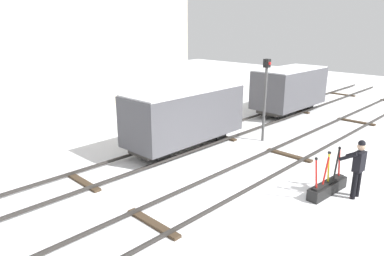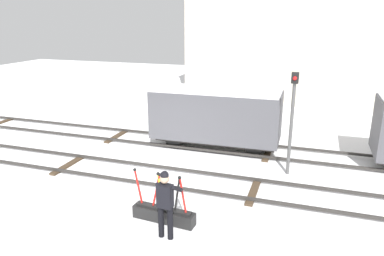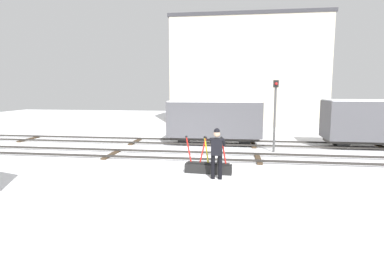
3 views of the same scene
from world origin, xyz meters
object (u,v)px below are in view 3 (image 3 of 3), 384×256
(rail_worker, at_px, (217,150))
(freight_car_near_switch, at_px, (214,120))
(signal_post, at_px, (275,108))
(switch_lever_frame, at_px, (208,167))
(freight_car_far_end, at_px, (372,121))

(rail_worker, bearing_deg, freight_car_near_switch, 98.92)
(rail_worker, xyz_separation_m, signal_post, (2.65, 5.05, 1.20))
(switch_lever_frame, height_order, freight_car_near_switch, freight_car_near_switch)
(switch_lever_frame, bearing_deg, signal_post, 60.13)
(freight_car_near_switch, bearing_deg, signal_post, -30.62)
(rail_worker, relative_size, freight_car_far_end, 0.38)
(switch_lever_frame, relative_size, freight_car_near_switch, 0.34)
(switch_lever_frame, distance_m, rail_worker, 1.11)
(switch_lever_frame, relative_size, signal_post, 0.50)
(signal_post, bearing_deg, rail_worker, -117.68)
(rail_worker, height_order, signal_post, signal_post)
(switch_lever_frame, bearing_deg, rail_worker, -58.06)
(signal_post, distance_m, freight_car_near_switch, 3.73)
(rail_worker, bearing_deg, switch_lever_frame, 121.94)
(signal_post, height_order, freight_car_near_switch, signal_post)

